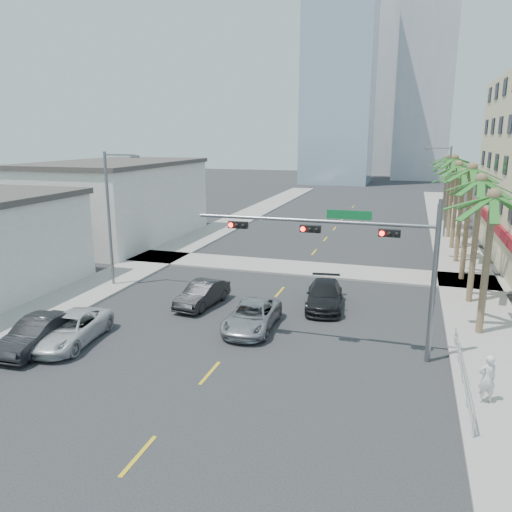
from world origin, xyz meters
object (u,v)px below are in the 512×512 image
at_px(traffic_signal_mast, 361,248).
at_px(car_parked_far, 70,329).
at_px(pedestrian, 487,379).
at_px(car_lane_center, 252,316).
at_px(car_parked_mid, 38,334).
at_px(car_lane_right, 324,295).
at_px(car_lane_left, 202,294).

relative_size(traffic_signal_mast, car_parked_far, 2.14).
xyz_separation_m(traffic_signal_mast, pedestrian, (5.21, -3.30, -3.96)).
height_order(car_lane_center, pedestrian, pedestrian).
bearing_deg(car_parked_mid, car_lane_center, 28.60).
relative_size(car_parked_far, car_lane_center, 1.02).
bearing_deg(pedestrian, car_parked_far, -22.24).
xyz_separation_m(traffic_signal_mast, car_lane_center, (-5.59, 1.44, -4.36)).
height_order(car_parked_mid, car_parked_far, car_parked_mid).
bearing_deg(car_lane_right, pedestrian, -57.62).
xyz_separation_m(traffic_signal_mast, car_lane_right, (-2.50, 5.95, -4.32)).
bearing_deg(traffic_signal_mast, car_lane_left, 156.91).
bearing_deg(car_parked_far, pedestrian, -6.87).
height_order(car_lane_right, pedestrian, pedestrian).
distance_m(car_lane_center, pedestrian, 11.80).
height_order(car_lane_left, car_lane_right, car_lane_right).
bearing_deg(car_parked_mid, pedestrian, -0.57).
xyz_separation_m(car_lane_left, car_lane_right, (7.06, 1.88, 0.01)).
bearing_deg(pedestrian, car_parked_mid, -19.20).
xyz_separation_m(car_parked_mid, car_lane_right, (12.10, 9.99, -0.03)).
bearing_deg(car_lane_right, car_parked_mid, -147.87).
bearing_deg(pedestrian, car_lane_right, -71.52).
bearing_deg(traffic_signal_mast, pedestrian, -32.38).
bearing_deg(traffic_signal_mast, car_parked_mid, -164.55).
relative_size(car_lane_center, pedestrian, 2.66).
bearing_deg(pedestrian, car_lane_center, -45.04).
distance_m(traffic_signal_mast, car_lane_center, 7.23).
bearing_deg(car_parked_mid, car_lane_left, 55.47).
bearing_deg(car_lane_center, car_lane_right, 53.51).
relative_size(car_parked_far, pedestrian, 2.73).
relative_size(traffic_signal_mast, car_lane_center, 2.19).
relative_size(car_parked_far, car_lane_left, 1.17).
relative_size(car_lane_left, car_lane_center, 0.87).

